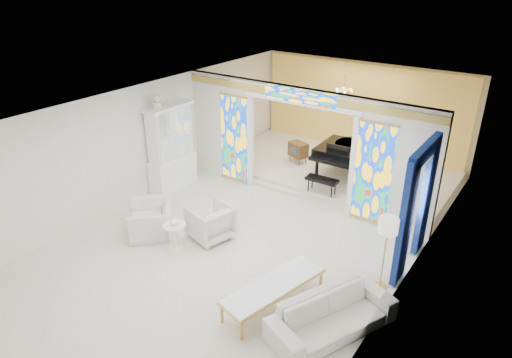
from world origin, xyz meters
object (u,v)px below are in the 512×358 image
Objects in this scene: sofa at (332,315)px; tv_console at (298,150)px; armchair_left at (151,219)px; china_cabinet at (171,148)px; armchair_right at (210,222)px; coffee_table at (274,286)px; grand_piano at (350,151)px.

tv_console reaches higher than sofa.
armchair_left is at bearing -81.19° from tv_console.
armchair_left is (1.32, -2.09, -0.80)m from china_cabinet.
armchair_right is 2.68m from coffee_table.
china_cabinet reaches higher than sofa.
tv_console is at bearing 55.21° from china_cabinet.
armchair_left is at bearing -48.05° from armchair_right.
grand_piano is (2.50, 5.33, 0.53)m from armchair_left.
grand_piano reaches higher than armchair_right.
sofa is 1.16m from coffee_table.
grand_piano is at bearing 21.60° from tv_console.
coffee_table is (2.44, -1.10, 0.03)m from armchair_right.
tv_console is at bearing 125.09° from armchair_left.
tv_console is (-0.38, 4.60, 0.19)m from armchair_right.
china_cabinet is 5.03m from grand_piano.
grand_piano is (-1.18, 5.80, 0.46)m from coffee_table.
armchair_right is 4.89m from grand_piano.
armchair_left is at bearing -57.61° from china_cabinet.
armchair_right is (2.57, -1.45, -0.76)m from china_cabinet.
tv_console is (-1.64, -0.10, -0.30)m from grand_piano.
china_cabinet is 3.06× the size of armchair_right.
sofa is at bearing -36.79° from tv_console.
tv_console is at bearing 58.66° from sofa.
grand_piano is at bearing -179.97° from armchair_right.
tv_console is (0.86, 5.24, 0.23)m from armchair_left.
china_cabinet is at bearing 91.34° from sofa.
armchair_right is 0.40× the size of coffee_table.
grand_piano is at bearing 101.53° from coffee_table.
armchair_right reaches higher than armchair_left.
china_cabinet reaches higher than grand_piano.
coffee_table is 0.83× the size of grand_piano.
coffee_table is at bearing 80.66° from armchair_right.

